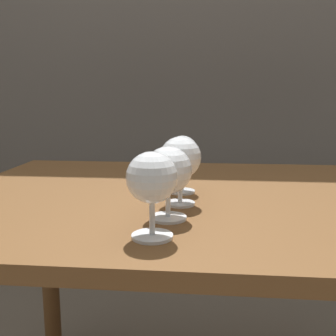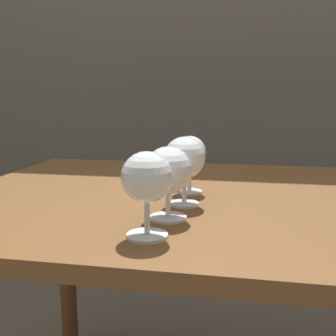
{
  "view_description": "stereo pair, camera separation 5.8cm",
  "coord_description": "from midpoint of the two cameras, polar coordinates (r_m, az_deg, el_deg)",
  "views": [
    {
      "loc": [
        -0.01,
        -0.86,
        0.94
      ],
      "look_at": [
        -0.07,
        -0.19,
        0.82
      ],
      "focal_mm": 42.08,
      "sensor_mm": 36.0,
      "label": 1
    },
    {
      "loc": [
        0.05,
        -0.85,
        0.94
      ],
      "look_at": [
        -0.07,
        -0.19,
        0.82
      ],
      "focal_mm": 42.08,
      "sensor_mm": 36.0,
      "label": 2
    }
  ],
  "objects": [
    {
      "name": "wine_glass_merlot",
      "position": [
        0.69,
        2.43,
        -0.53
      ],
      "size": [
        0.08,
        0.08,
        0.13
      ],
      "color": "white",
      "rests_on": "dining_table"
    },
    {
      "name": "back_wall",
      "position": [
        1.89,
        10.24,
        21.3
      ],
      "size": [
        5.0,
        0.08,
        2.6
      ],
      "primitive_type": "cube",
      "color": "#59544F",
      "rests_on": "ground_plane"
    },
    {
      "name": "wine_glass_pinot",
      "position": [
        0.88,
        5.06,
        2.02
      ],
      "size": [
        0.07,
        0.07,
        0.13
      ],
      "color": "white",
      "rests_on": "dining_table"
    },
    {
      "name": "dining_table",
      "position": [
        0.92,
        8.46,
        -9.94
      ],
      "size": [
        1.17,
        0.8,
        0.72
      ],
      "color": "brown",
      "rests_on": "ground_plane"
    },
    {
      "name": "wine_glass_white",
      "position": [
        0.6,
        -0.33,
        -1.75
      ],
      "size": [
        0.08,
        0.08,
        0.14
      ],
      "color": "white",
      "rests_on": "dining_table"
    },
    {
      "name": "wine_glass_amber",
      "position": [
        0.78,
        4.54,
        1.3
      ],
      "size": [
        0.08,
        0.08,
        0.14
      ],
      "color": "white",
      "rests_on": "dining_table"
    }
  ]
}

